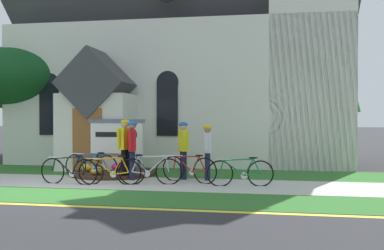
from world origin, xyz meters
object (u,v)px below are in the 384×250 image
(bicycle_red, at_px, (150,171))
(bicycle_black, at_px, (189,169))
(cyclist_in_blue_jersey, at_px, (208,148))
(roadside_conifer, at_px, (325,42))
(bicycle_white, at_px, (91,166))
(bicycle_blue, at_px, (110,171))
(cyclist_in_yellow_jersey, at_px, (125,144))
(cyclist_in_red_jersey, at_px, (132,145))
(yard_deciduous_tree, at_px, (20,79))
(bicycle_green, at_px, (241,172))
(church_sign, at_px, (117,138))
(bicycle_orange, at_px, (69,171))
(cyclist_in_white_jersey, at_px, (183,146))

(bicycle_red, height_order, bicycle_black, bicycle_red)
(cyclist_in_blue_jersey, bearing_deg, roadside_conifer, 60.56)
(bicycle_white, xyz_separation_m, roadside_conifer, (7.67, 7.90, 4.80))
(bicycle_blue, relative_size, cyclist_in_yellow_jersey, 0.99)
(bicycle_white, height_order, cyclist_in_red_jersey, cyclist_in_red_jersey)
(cyclist_in_red_jersey, distance_m, yard_deciduous_tree, 7.67)
(bicycle_green, bearing_deg, church_sign, 155.29)
(cyclist_in_yellow_jersey, height_order, yard_deciduous_tree, yard_deciduous_tree)
(bicycle_orange, bearing_deg, yard_deciduous_tree, 131.77)
(bicycle_black, height_order, bicycle_orange, bicycle_orange)
(roadside_conifer, bearing_deg, church_sign, -137.65)
(bicycle_blue, bearing_deg, bicycle_red, 9.81)
(cyclist_in_red_jersey, relative_size, cyclist_in_white_jersey, 1.01)
(bicycle_black, bearing_deg, bicycle_red, -150.75)
(bicycle_white, distance_m, bicycle_orange, 1.09)
(cyclist_in_white_jersey, bearing_deg, bicycle_green, -29.84)
(cyclist_in_white_jersey, bearing_deg, bicycle_blue, -143.96)
(bicycle_black, bearing_deg, bicycle_orange, -164.63)
(bicycle_white, bearing_deg, bicycle_red, -20.91)
(cyclist_in_blue_jersey, bearing_deg, bicycle_black, -129.15)
(roadside_conifer, bearing_deg, bicycle_blue, -127.33)
(cyclist_in_blue_jersey, distance_m, roadside_conifer, 9.68)
(bicycle_red, distance_m, bicycle_orange, 2.18)
(church_sign, distance_m, roadside_conifer, 10.70)
(bicycle_white, bearing_deg, cyclist_in_white_jersey, 7.10)
(bicycle_red, bearing_deg, bicycle_black, 29.25)
(church_sign, relative_size, bicycle_white, 1.04)
(bicycle_blue, distance_m, roadside_conifer, 12.11)
(cyclist_in_blue_jersey, xyz_separation_m, cyclist_in_white_jersey, (-0.71, 0.01, 0.05))
(bicycle_orange, bearing_deg, bicycle_white, 80.85)
(bicycle_red, bearing_deg, yard_deciduous_tree, 144.42)
(bicycle_orange, relative_size, roadside_conifer, 0.20)
(bicycle_orange, height_order, cyclist_in_red_jersey, cyclist_in_red_jersey)
(cyclist_in_blue_jersey, relative_size, cyclist_in_yellow_jersey, 0.91)
(bicycle_blue, bearing_deg, church_sign, 105.21)
(bicycle_blue, relative_size, yard_deciduous_tree, 0.37)
(bicycle_orange, xyz_separation_m, yard_deciduous_tree, (-4.61, 5.16, 2.99))
(bicycle_black, height_order, roadside_conifer, roadside_conifer)
(bicycle_green, distance_m, roadside_conifer, 10.34)
(bicycle_orange, xyz_separation_m, cyclist_in_yellow_jersey, (1.15, 1.28, 0.66))
(bicycle_green, distance_m, yard_deciduous_tree, 10.75)
(cyclist_in_blue_jersey, height_order, roadside_conifer, roadside_conifer)
(bicycle_black, xyz_separation_m, cyclist_in_red_jersey, (-1.70, 0.21, 0.61))
(church_sign, relative_size, cyclist_in_white_jersey, 1.11)
(cyclist_in_white_jersey, bearing_deg, yard_deciduous_tree, 153.34)
(bicycle_black, bearing_deg, cyclist_in_red_jersey, 172.87)
(bicycle_red, xyz_separation_m, yard_deciduous_tree, (-6.77, 4.84, 2.99))
(bicycle_white, relative_size, bicycle_black, 1.08)
(bicycle_black, bearing_deg, cyclist_in_white_jersey, 116.13)
(roadside_conifer, bearing_deg, cyclist_in_yellow_jersey, -131.04)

